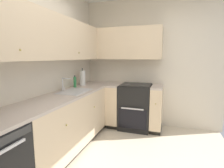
% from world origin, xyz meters
% --- Properties ---
extents(wall_back, '(4.08, 0.05, 2.69)m').
position_xyz_m(wall_back, '(0.00, 1.43, 1.35)').
color(wall_back, beige).
rests_on(wall_back, ground_plane).
extents(wall_right, '(0.05, 2.92, 2.69)m').
position_xyz_m(wall_right, '(2.01, 0.00, 1.35)').
color(wall_right, beige).
rests_on(wall_right, ground_plane).
extents(lower_cabinets_back, '(1.96, 0.62, 0.88)m').
position_xyz_m(lower_cabinets_back, '(0.41, 1.11, 0.45)').
color(lower_cabinets_back, beige).
rests_on(lower_cabinets_back, ground_plane).
extents(countertop_back, '(3.16, 0.60, 0.03)m').
position_xyz_m(countertop_back, '(0.41, 1.11, 0.90)').
color(countertop_back, '#B7A89E').
rests_on(countertop_back, lower_cabinets_back).
extents(lower_cabinets_right, '(0.62, 1.10, 0.88)m').
position_xyz_m(lower_cabinets_right, '(1.69, 0.28, 0.45)').
color(lower_cabinets_right, beige).
rests_on(lower_cabinets_right, ground_plane).
extents(countertop_right, '(0.60, 1.10, 0.03)m').
position_xyz_m(countertop_right, '(1.69, 0.28, 0.90)').
color(countertop_right, '#B7A89E').
rests_on(countertop_right, lower_cabinets_right).
extents(oven_range, '(0.68, 0.62, 1.07)m').
position_xyz_m(oven_range, '(1.71, 0.24, 0.47)').
color(oven_range, black).
rests_on(oven_range, ground_plane).
extents(upper_cabinets_back, '(2.84, 0.34, 0.65)m').
position_xyz_m(upper_cabinets_back, '(0.25, 1.25, 1.76)').
color(upper_cabinets_back, beige).
extents(upper_cabinets_right, '(0.32, 1.65, 0.65)m').
position_xyz_m(upper_cabinets_right, '(1.83, 0.58, 1.76)').
color(upper_cabinets_right, beige).
extents(sink, '(0.58, 0.40, 0.10)m').
position_xyz_m(sink, '(0.69, 1.08, 0.88)').
color(sink, '#B7B7BC').
rests_on(sink, countertop_back).
extents(faucet, '(0.07, 0.16, 0.22)m').
position_xyz_m(faucet, '(0.70, 1.29, 1.05)').
color(faucet, silver).
rests_on(faucet, countertop_back).
extents(soap_bottle, '(0.05, 0.05, 0.23)m').
position_xyz_m(soap_bottle, '(1.06, 1.29, 1.02)').
color(soap_bottle, '#338C4C').
rests_on(soap_bottle, countertop_back).
extents(paper_towel_roll, '(0.11, 0.11, 0.35)m').
position_xyz_m(paper_towel_roll, '(1.34, 1.27, 1.07)').
color(paper_towel_roll, white).
rests_on(paper_towel_roll, countertop_back).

